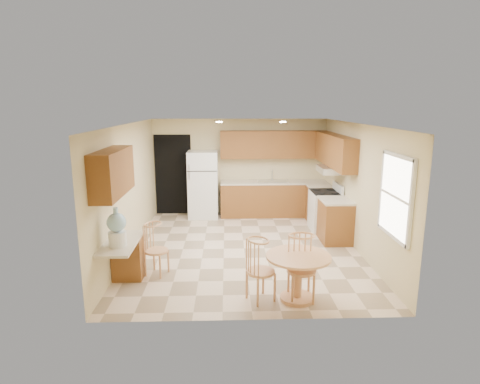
{
  "coord_description": "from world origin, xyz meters",
  "views": [
    {
      "loc": [
        -0.34,
        -7.69,
        2.88
      ],
      "look_at": [
        -0.07,
        0.3,
        1.11
      ],
      "focal_mm": 30.0,
      "sensor_mm": 36.0,
      "label": 1
    }
  ],
  "objects_px": {
    "dining_table": "(298,271)",
    "water_crock": "(117,229)",
    "chair_table_a": "(261,266)",
    "refrigerator": "(203,184)",
    "chair_table_b": "(303,264)",
    "chair_desk": "(155,246)",
    "stove": "(325,210)"
  },
  "relations": [
    {
      "from": "dining_table",
      "to": "chair_table_b",
      "type": "distance_m",
      "value": 0.18
    },
    {
      "from": "chair_desk",
      "to": "water_crock",
      "type": "bearing_deg",
      "value": -16.6
    },
    {
      "from": "refrigerator",
      "to": "dining_table",
      "type": "xyz_separation_m",
      "value": [
        1.65,
        -4.6,
        -0.39
      ]
    },
    {
      "from": "stove",
      "to": "chair_table_b",
      "type": "xyz_separation_m",
      "value": [
        -1.17,
        -3.47,
        0.14
      ]
    },
    {
      "from": "dining_table",
      "to": "chair_table_b",
      "type": "relative_size",
      "value": 0.96
    },
    {
      "from": "refrigerator",
      "to": "chair_desk",
      "type": "distance_m",
      "value": 3.75
    },
    {
      "from": "dining_table",
      "to": "chair_table_b",
      "type": "bearing_deg",
      "value": -62.22
    },
    {
      "from": "chair_desk",
      "to": "water_crock",
      "type": "height_order",
      "value": "water_crock"
    },
    {
      "from": "dining_table",
      "to": "chair_table_a",
      "type": "bearing_deg",
      "value": -172.53
    },
    {
      "from": "chair_table_a",
      "to": "chair_table_b",
      "type": "distance_m",
      "value": 0.6
    },
    {
      "from": "stove",
      "to": "chair_desk",
      "type": "relative_size",
      "value": 1.22
    },
    {
      "from": "dining_table",
      "to": "water_crock",
      "type": "relative_size",
      "value": 1.6
    },
    {
      "from": "refrigerator",
      "to": "chair_table_a",
      "type": "bearing_deg",
      "value": -76.74
    },
    {
      "from": "stove",
      "to": "chair_table_b",
      "type": "bearing_deg",
      "value": -108.67
    },
    {
      "from": "chair_desk",
      "to": "refrigerator",
      "type": "bearing_deg",
      "value": -168.66
    },
    {
      "from": "dining_table",
      "to": "chair_table_b",
      "type": "height_order",
      "value": "chair_table_b"
    },
    {
      "from": "refrigerator",
      "to": "chair_desk",
      "type": "height_order",
      "value": "refrigerator"
    },
    {
      "from": "refrigerator",
      "to": "water_crock",
      "type": "bearing_deg",
      "value": -103.79
    },
    {
      "from": "chair_table_a",
      "to": "water_crock",
      "type": "xyz_separation_m",
      "value": [
        -2.15,
        0.39,
        0.46
      ]
    },
    {
      "from": "stove",
      "to": "chair_table_a",
      "type": "height_order",
      "value": "stove"
    },
    {
      "from": "dining_table",
      "to": "stove",
      "type": "bearing_deg",
      "value": 70.09
    },
    {
      "from": "dining_table",
      "to": "water_crock",
      "type": "xyz_separation_m",
      "value": [
        -2.7,
        0.32,
        0.58
      ]
    },
    {
      "from": "chair_table_a",
      "to": "refrigerator",
      "type": "bearing_deg",
      "value": 164.01
    },
    {
      "from": "water_crock",
      "to": "refrigerator",
      "type": "bearing_deg",
      "value": 76.21
    },
    {
      "from": "dining_table",
      "to": "water_crock",
      "type": "bearing_deg",
      "value": 173.22
    },
    {
      "from": "refrigerator",
      "to": "stove",
      "type": "bearing_deg",
      "value": -22.99
    },
    {
      "from": "chair_desk",
      "to": "dining_table",
      "type": "bearing_deg",
      "value": 88.48
    },
    {
      "from": "chair_table_b",
      "to": "water_crock",
      "type": "height_order",
      "value": "water_crock"
    },
    {
      "from": "refrigerator",
      "to": "chair_table_a",
      "type": "height_order",
      "value": "refrigerator"
    },
    {
      "from": "chair_table_a",
      "to": "chair_table_b",
      "type": "relative_size",
      "value": 0.96
    },
    {
      "from": "water_crock",
      "to": "chair_desk",
      "type": "bearing_deg",
      "value": 52.81
    },
    {
      "from": "dining_table",
      "to": "chair_table_a",
      "type": "relative_size",
      "value": 1.01
    }
  ]
}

